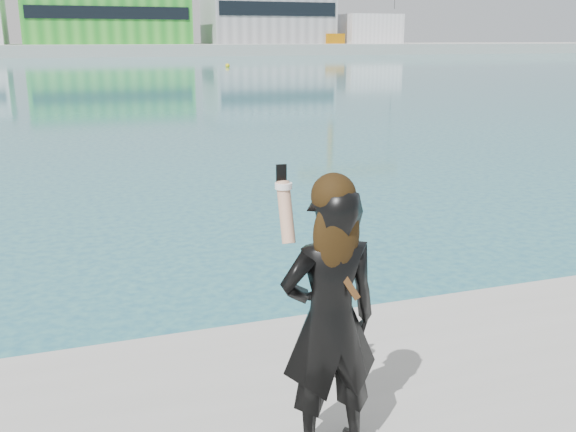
% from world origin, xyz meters
% --- Properties ---
extents(far_quay, '(320.00, 40.00, 2.00)m').
position_xyz_m(far_quay, '(0.00, 130.00, 1.00)').
color(far_quay, '#9E9E99').
rests_on(far_quay, ground).
extents(warehouse_green, '(30.60, 16.36, 10.50)m').
position_xyz_m(warehouse_green, '(8.00, 127.98, 7.26)').
color(warehouse_green, '#238F25').
rests_on(warehouse_green, far_quay).
extents(warehouse_grey_right, '(25.50, 15.35, 12.50)m').
position_xyz_m(warehouse_grey_right, '(40.00, 127.98, 8.26)').
color(warehouse_grey_right, gray).
rests_on(warehouse_grey_right, far_quay).
extents(ancillary_shed, '(12.00, 10.00, 6.00)m').
position_xyz_m(ancillary_shed, '(62.00, 126.00, 5.00)').
color(ancillary_shed, silver).
rests_on(ancillary_shed, far_quay).
extents(flagpole_right, '(1.28, 0.16, 8.00)m').
position_xyz_m(flagpole_right, '(22.09, 121.00, 6.54)').
color(flagpole_right, silver).
rests_on(flagpole_right, far_quay).
extents(buoy_near, '(0.50, 0.50, 0.50)m').
position_xyz_m(buoy_near, '(16.42, 67.07, 0.00)').
color(buoy_near, yellow).
rests_on(buoy_near, ground).
extents(woman, '(0.57, 0.39, 1.63)m').
position_xyz_m(woman, '(0.33, -0.74, 1.62)').
color(woman, black).
rests_on(woman, near_quay).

